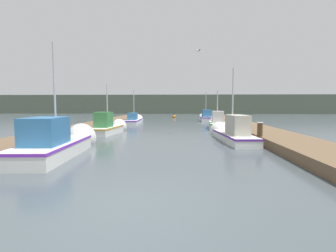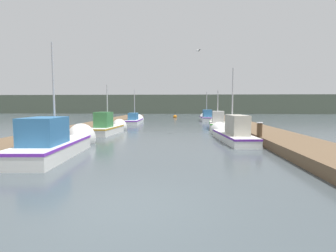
# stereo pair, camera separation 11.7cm
# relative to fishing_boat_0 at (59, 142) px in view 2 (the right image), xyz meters

# --- Properties ---
(ground_plane) EXTENTS (200.00, 200.00, 0.00)m
(ground_plane) POSITION_rel_fishing_boat_0_xyz_m (4.06, -5.58, -0.49)
(ground_plane) COLOR #424C51
(dock_left) EXTENTS (2.67, 40.00, 0.43)m
(dock_left) POSITION_rel_fishing_boat_0_xyz_m (-2.41, 10.42, -0.28)
(dock_left) COLOR brown
(dock_left) RESTS_ON ground_plane
(dock_right) EXTENTS (2.67, 40.00, 0.43)m
(dock_right) POSITION_rel_fishing_boat_0_xyz_m (10.52, 10.42, -0.28)
(dock_right) COLOR brown
(dock_right) RESTS_ON ground_plane
(distant_shore_ridge) EXTENTS (120.00, 16.00, 4.19)m
(distant_shore_ridge) POSITION_rel_fishing_boat_0_xyz_m (4.06, 54.58, 1.60)
(distant_shore_ridge) COLOR #4C5647
(distant_shore_ridge) RESTS_ON ground_plane
(fishing_boat_0) EXTENTS (2.00, 6.14, 5.05)m
(fishing_boat_0) POSITION_rel_fishing_boat_0_xyz_m (0.00, 0.00, 0.00)
(fishing_boat_0) COLOR silver
(fishing_boat_0) RESTS_ON ground_plane
(fishing_boat_1) EXTENTS (1.85, 6.28, 4.54)m
(fishing_boat_1) POSITION_rel_fishing_boat_0_xyz_m (8.02, 4.72, -0.06)
(fishing_boat_1) COLOR silver
(fishing_boat_1) RESTS_ON ground_plane
(fishing_boat_2) EXTENTS (1.67, 4.97, 3.85)m
(fishing_boat_2) POSITION_rel_fishing_boat_0_xyz_m (-0.16, 8.02, -0.05)
(fishing_boat_2) COLOR silver
(fishing_boat_2) RESTS_ON ground_plane
(fishing_boat_3) EXTENTS (1.64, 4.63, 3.62)m
(fishing_boat_3) POSITION_rel_fishing_boat_0_xyz_m (8.21, 12.26, -0.03)
(fishing_boat_3) COLOR silver
(fishing_boat_3) RESTS_ON ground_plane
(fishing_boat_4) EXTENTS (1.52, 5.98, 4.05)m
(fishing_boat_4) POSITION_rel_fishing_boat_0_xyz_m (-0.12, 18.10, -0.14)
(fishing_boat_4) COLOR silver
(fishing_boat_4) RESTS_ON ground_plane
(fishing_boat_5) EXTENTS (1.51, 4.62, 4.02)m
(fishing_boat_5) POSITION_rel_fishing_boat_0_xyz_m (8.14, 22.52, -0.04)
(fishing_boat_5) COLOR silver
(fishing_boat_5) RESTS_ON ground_plane
(mooring_piling_0) EXTENTS (0.32, 0.32, 1.17)m
(mooring_piling_0) POSITION_rel_fishing_boat_0_xyz_m (9.21, 3.11, 0.10)
(mooring_piling_0) COLOR #473523
(mooring_piling_0) RESTS_ON ground_plane
(mooring_piling_1) EXTENTS (0.36, 0.36, 1.20)m
(mooring_piling_1) POSITION_rel_fishing_boat_0_xyz_m (-1.29, 10.76, 0.11)
(mooring_piling_1) COLOR #473523
(mooring_piling_1) RESTS_ON ground_plane
(mooring_piling_2) EXTENTS (0.29, 0.29, 1.30)m
(mooring_piling_2) POSITION_rel_fishing_boat_0_xyz_m (-1.22, 1.64, 0.16)
(mooring_piling_2) COLOR #473523
(mooring_piling_2) RESTS_ON ground_plane
(mooring_piling_3) EXTENTS (0.30, 0.30, 1.22)m
(mooring_piling_3) POSITION_rel_fishing_boat_0_xyz_m (-1.25, 8.64, 0.12)
(mooring_piling_3) COLOR #473523
(mooring_piling_3) RESTS_ON ground_plane
(channel_buoy) EXTENTS (0.58, 0.58, 1.08)m
(channel_buoy) POSITION_rel_fishing_boat_0_xyz_m (3.95, 29.80, -0.33)
(channel_buoy) COLOR #BF6513
(channel_buoy) RESTS_ON ground_plane
(seagull_lead) EXTENTS (0.33, 0.55, 0.12)m
(seagull_lead) POSITION_rel_fishing_boat_0_xyz_m (6.24, 7.39, 5.20)
(seagull_lead) COLOR white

